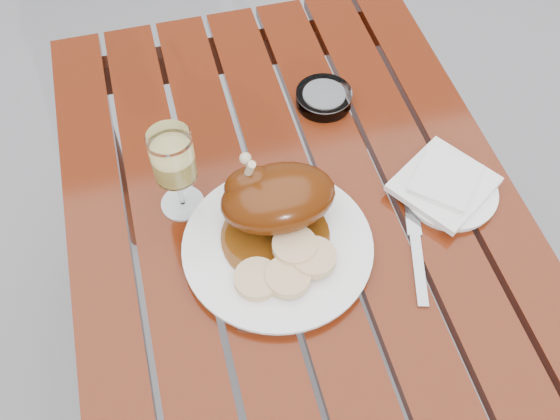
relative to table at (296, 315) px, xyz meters
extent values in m
plane|color=slate|center=(0.00, 0.00, -0.38)|extent=(60.00, 60.00, 0.00)
cube|color=#63210B|center=(0.00, 0.00, 0.00)|extent=(0.80, 1.20, 0.75)
cylinder|color=white|center=(-0.05, -0.05, 0.39)|extent=(0.41, 0.41, 0.02)
cylinder|color=#592C0A|center=(-0.05, -0.03, 0.40)|extent=(0.18, 0.18, 0.00)
ellipsoid|color=#602707|center=(-0.04, 0.01, 0.45)|extent=(0.20, 0.13, 0.10)
ellipsoid|color=#602707|center=(-0.08, 0.03, 0.46)|extent=(0.09, 0.06, 0.08)
cylinder|color=#C6B28C|center=(-0.08, 0.04, 0.48)|extent=(0.03, 0.04, 0.10)
cylinder|color=#E5C28B|center=(-0.10, -0.11, 0.40)|extent=(0.07, 0.07, 0.02)
cylinder|color=#E5C28B|center=(-0.05, -0.12, 0.41)|extent=(0.07, 0.07, 0.02)
cylinder|color=#E5C28B|center=(-0.01, -0.09, 0.41)|extent=(0.07, 0.07, 0.02)
cylinder|color=#E5C28B|center=(-0.03, -0.07, 0.42)|extent=(0.07, 0.07, 0.02)
cylinder|color=#EEDA6C|center=(-0.19, 0.09, 0.47)|extent=(0.10, 0.10, 0.18)
cylinder|color=white|center=(0.28, -0.01, 0.38)|extent=(0.18, 0.18, 0.01)
cube|color=white|center=(0.27, 0.00, 0.40)|extent=(0.21, 0.21, 0.01)
cylinder|color=#B2B7BC|center=(0.12, 0.27, 0.39)|extent=(0.15, 0.15, 0.03)
cube|color=gray|center=(-0.11, -0.10, 0.38)|extent=(0.09, 0.15, 0.01)
cube|color=gray|center=(0.17, -0.12, 0.38)|extent=(0.07, 0.18, 0.01)
camera|label=1|loc=(-0.19, -0.58, 1.28)|focal=40.00mm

